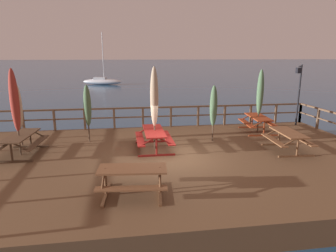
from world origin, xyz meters
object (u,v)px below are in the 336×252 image
patio_umbrella_tall_front (214,106)px  patio_umbrella_tall_mid_right (260,93)px  picnic_table_mid_centre (154,135)px  patio_umbrella_short_mid (15,101)px  picnic_table_front_left (258,120)px  sailboat_distant (102,81)px  patio_umbrella_short_back (87,106)px  picnic_table_mid_right (21,140)px  picnic_table_back_left (288,137)px  patio_umbrella_tall_mid_left (18,106)px  patio_umbrella_tall_back_left (154,97)px  lamp_post_hooked (299,86)px  picnic_table_front_right (133,175)px

patio_umbrella_tall_front → patio_umbrella_tall_mid_right: patio_umbrella_tall_mid_right is taller
picnic_table_mid_centre → patio_umbrella_short_mid: 5.28m
picnic_table_front_left → sailboat_distant: size_ratio=0.27×
patio_umbrella_tall_front → patio_umbrella_short_back: patio_umbrella_short_back is taller
patio_umbrella_tall_mid_right → patio_umbrella_short_back: patio_umbrella_tall_mid_right is taller
picnic_table_front_left → patio_umbrella_short_mid: 10.68m
patio_umbrella_short_back → sailboat_distant: sailboat_distant is taller
picnic_table_mid_right → patio_umbrella_short_back: 2.89m
picnic_table_back_left → patio_umbrella_tall_mid_left: 10.89m
picnic_table_front_left → patio_umbrella_tall_mid_right: 1.37m
patio_umbrella_short_back → sailboat_distant: size_ratio=0.32×
picnic_table_mid_right → patio_umbrella_tall_back_left: patio_umbrella_tall_back_left is taller
picnic_table_back_left → sailboat_distant: size_ratio=0.25×
patio_umbrella_tall_front → lamp_post_hooked: 5.69m
patio_umbrella_tall_back_left → lamp_post_hooked: bearing=20.4°
picnic_table_mid_right → patio_umbrella_tall_front: size_ratio=0.90×
picnic_table_mid_centre → picnic_table_back_left: same height
picnic_table_back_left → picnic_table_mid_right: (-10.19, 1.03, 0.01)m
picnic_table_mid_right → patio_umbrella_tall_mid_left: patio_umbrella_tall_mid_left is taller
patio_umbrella_short_back → picnic_table_front_left: bearing=4.2°
picnic_table_mid_right → picnic_table_front_left: same height
patio_umbrella_tall_front → lamp_post_hooked: (5.22, 2.20, 0.56)m
patio_umbrella_tall_mid_right → lamp_post_hooked: lamp_post_hooked is taller
picnic_table_front_right → picnic_table_mid_centre: bearing=76.2°
patio_umbrella_short_back → lamp_post_hooked: bearing=8.1°
picnic_table_back_left → patio_umbrella_tall_mid_left: patio_umbrella_tall_mid_left is taller
picnic_table_front_right → picnic_table_mid_right: same height
patio_umbrella_tall_back_left → patio_umbrella_tall_front: bearing=15.1°
patio_umbrella_tall_mid_left → lamp_post_hooked: size_ratio=0.81×
patio_umbrella_tall_mid_left → patio_umbrella_tall_front: bearing=-4.1°
picnic_table_front_right → patio_umbrella_tall_mid_left: 6.97m
picnic_table_back_left → sailboat_distant: sailboat_distant is taller
patio_umbrella_tall_back_left → picnic_table_back_left: bearing=-11.1°
picnic_table_mid_centre → sailboat_distant: 35.53m
patio_umbrella_tall_mid_left → patio_umbrella_short_mid: 1.43m
sailboat_distant → patio_umbrella_tall_back_left: bearing=-82.7°
patio_umbrella_short_back → picnic_table_mid_centre: bearing=-27.8°
patio_umbrella_tall_front → picnic_table_front_right: bearing=-127.7°
lamp_post_hooked → picnic_table_back_left: bearing=-124.4°
picnic_table_front_left → lamp_post_hooked: (2.54, 0.92, 1.55)m
patio_umbrella_tall_mid_left → picnic_table_back_left: bearing=-12.2°
picnic_table_mid_right → picnic_table_front_left: (10.33, 1.96, -0.00)m
patio_umbrella_short_back → sailboat_distant: 33.92m
picnic_table_back_left → patio_umbrella_tall_mid_left: bearing=167.8°
picnic_table_front_left → patio_umbrella_tall_front: patio_umbrella_tall_front is taller
patio_umbrella_short_mid → patio_umbrella_tall_mid_right: size_ratio=1.07×
picnic_table_back_left → lamp_post_hooked: (2.68, 3.91, 1.56)m
picnic_table_front_left → sailboat_distant: (-9.78, 33.24, -0.78)m
patio_umbrella_tall_mid_left → sailboat_distant: size_ratio=0.34×
picnic_table_front_right → patio_umbrella_tall_mid_right: (6.29, 5.95, 1.37)m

